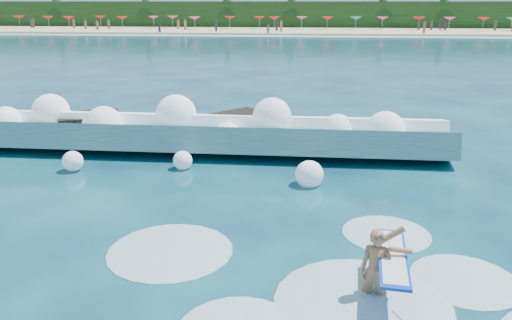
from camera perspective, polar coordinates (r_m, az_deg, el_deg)
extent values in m
plane|color=#082341|center=(11.48, -8.58, -8.52)|extent=(200.00, 200.00, 0.00)
cube|color=tan|center=(88.13, 4.13, 14.50)|extent=(140.00, 20.00, 0.40)
cube|color=silver|center=(77.17, 3.86, 13.94)|extent=(140.00, 5.00, 0.08)
cube|color=black|center=(98.03, 4.36, 16.16)|extent=(140.00, 4.00, 5.00)
cube|color=teal|center=(17.63, -7.48, 2.43)|extent=(17.61, 2.68, 1.47)
cube|color=white|center=(18.27, -6.97, 4.42)|extent=(17.61, 1.24, 0.69)
cube|color=black|center=(19.92, -18.37, 3.34)|extent=(2.66, 2.40, 1.17)
cube|color=black|center=(18.18, -10.67, 2.34)|extent=(1.76, 1.45, 0.90)
cube|color=black|center=(18.73, -1.70, 3.50)|extent=(2.28, 2.31, 1.27)
imported|color=#9C6B49|center=(9.20, 13.51, -12.27)|extent=(0.62, 0.47, 1.56)
cube|color=#0C39D0|center=(9.16, 15.35, -10.65)|extent=(0.71, 2.17, 0.05)
cube|color=white|center=(9.16, 15.36, -10.58)|extent=(0.60, 1.98, 0.05)
cylinder|color=black|center=(8.26, 15.84, -16.77)|extent=(0.01, 0.91, 0.43)
sphere|color=white|center=(20.27, -26.61, 3.85)|extent=(1.17, 1.17, 1.17)
sphere|color=white|center=(19.95, -22.38, 5.07)|extent=(1.36, 1.36, 1.36)
sphere|color=white|center=(18.31, -16.94, 3.83)|extent=(1.34, 1.34, 1.34)
sphere|color=white|center=(18.15, -9.11, 5.13)|extent=(1.45, 1.45, 1.45)
sphere|color=white|center=(17.20, -3.26, 2.68)|extent=(0.97, 0.97, 0.97)
sphere|color=white|center=(17.28, 1.85, 4.94)|extent=(1.34, 1.34, 1.34)
sphere|color=white|center=(17.59, 9.33, 3.40)|extent=(1.12, 1.12, 1.12)
sphere|color=white|center=(17.10, 14.54, 3.19)|extent=(1.34, 1.34, 1.34)
sphere|color=white|center=(16.45, -20.21, -0.13)|extent=(0.64, 0.64, 0.64)
sphere|color=white|center=(15.81, -8.39, -0.05)|extent=(0.60, 0.60, 0.60)
sphere|color=white|center=(14.34, 6.11, -1.66)|extent=(0.81, 0.81, 0.81)
ellipsoid|color=silver|center=(9.25, 12.00, -15.70)|extent=(3.15, 3.15, 0.16)
ellipsoid|color=silver|center=(10.48, 22.72, -12.54)|extent=(2.04, 2.04, 0.10)
ellipsoid|color=silver|center=(10.86, -9.81, -10.20)|extent=(2.68, 2.68, 0.13)
ellipsoid|color=silver|center=(11.82, 14.64, -8.13)|extent=(2.01, 2.01, 0.10)
cone|color=red|center=(104.64, -25.47, 14.53)|extent=(2.00, 2.00, 0.50)
cone|color=red|center=(100.83, -22.67, 14.81)|extent=(2.00, 2.00, 0.50)
cone|color=red|center=(97.20, -20.63, 14.97)|extent=(2.00, 2.00, 0.50)
cone|color=red|center=(99.10, -17.38, 15.31)|extent=(2.00, 2.00, 0.50)
cone|color=red|center=(94.22, -15.06, 15.42)|extent=(2.00, 2.00, 0.50)
cone|color=#D53E75|center=(95.27, -11.64, 15.67)|extent=(2.00, 2.00, 0.50)
cone|color=#D53E75|center=(95.46, -9.52, 15.79)|extent=(2.00, 2.00, 0.50)
cone|color=#D53E75|center=(89.76, -7.02, 15.79)|extent=(2.00, 2.00, 0.50)
cone|color=red|center=(92.37, -3.02, 15.94)|extent=(2.00, 2.00, 0.50)
cone|color=red|center=(91.23, 0.41, 15.94)|extent=(2.00, 2.00, 0.50)
cone|color=red|center=(89.03, 2.10, 15.89)|extent=(2.00, 2.00, 0.50)
cone|color=#D53E75|center=(91.19, 5.24, 15.87)|extent=(2.00, 2.00, 0.50)
cone|color=red|center=(89.71, 8.17, 15.74)|extent=(2.00, 2.00, 0.50)
cone|color=#15877D|center=(90.50, 11.35, 15.60)|extent=(2.00, 2.00, 0.50)
cone|color=#D53E75|center=(91.37, 14.28, 15.43)|extent=(2.00, 2.00, 0.50)
cone|color=red|center=(92.45, 18.14, 15.13)|extent=(2.00, 2.00, 0.50)
cone|color=#D53E75|center=(92.80, 21.26, 14.83)|extent=(2.00, 2.00, 0.50)
cone|color=red|center=(93.30, 24.58, 14.45)|extent=(2.00, 2.00, 0.50)
cone|color=#15877D|center=(95.17, 27.24, 14.14)|extent=(2.00, 2.00, 0.50)
cube|color=#3F332D|center=(85.00, -9.24, 14.87)|extent=(0.35, 0.22, 1.56)
cube|color=#8C664C|center=(83.49, -3.12, 15.02)|extent=(0.35, 0.22, 1.55)
cube|color=#3F332D|center=(94.10, -10.12, 15.05)|extent=(0.35, 0.22, 1.45)
cube|color=#8C664C|center=(84.65, 2.39, 15.02)|extent=(0.35, 0.22, 1.42)
cube|color=brown|center=(81.18, 0.74, 14.94)|extent=(0.35, 0.22, 1.47)
cube|color=#8C664C|center=(82.25, 2.90, 14.97)|extent=(0.35, 0.22, 1.52)
cube|color=brown|center=(79.06, 1.39, 14.65)|extent=(0.35, 0.22, 1.52)
cube|color=#262633|center=(83.39, 17.73, 14.18)|extent=(0.35, 0.22, 1.38)
cube|color=brown|center=(84.18, 9.88, 14.80)|extent=(0.35, 0.22, 1.51)
cube|color=#3F332D|center=(81.94, 18.13, 14.12)|extent=(0.35, 0.22, 1.47)
cube|color=#8C664C|center=(87.54, 13.98, 14.61)|extent=(0.35, 0.22, 1.39)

